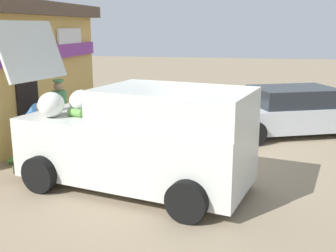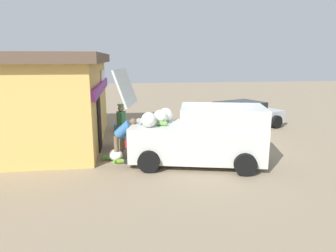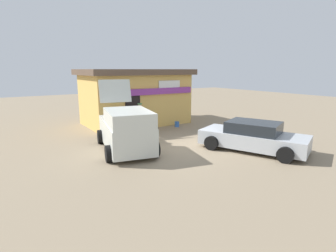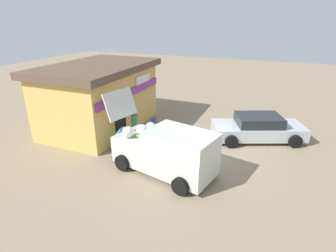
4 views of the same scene
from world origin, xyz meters
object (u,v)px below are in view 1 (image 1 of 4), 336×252
at_px(unloaded_banana_pile, 24,159).
at_px(paint_bucket, 93,118).
at_px(delivery_van, 140,137).
at_px(parked_sedan, 292,112).
at_px(vendor_standing, 60,110).
at_px(customer_bending, 34,126).

distance_m(unloaded_banana_pile, paint_bucket, 4.03).
bearing_deg(unloaded_banana_pile, delivery_van, -102.86).
height_order(parked_sedan, vendor_standing, vendor_standing).
xyz_separation_m(parked_sedan, paint_bucket, (0.06, 5.77, -0.44)).
relative_size(delivery_van, paint_bucket, 14.77).
bearing_deg(paint_bucket, parked_sedan, -90.60).
bearing_deg(delivery_van, customer_bending, 76.44).
height_order(unloaded_banana_pile, paint_bucket, unloaded_banana_pile).
xyz_separation_m(customer_bending, paint_bucket, (4.07, 0.37, -0.72)).
bearing_deg(paint_bucket, customer_bending, -174.83).
bearing_deg(vendor_standing, delivery_van, -128.54).
xyz_separation_m(delivery_van, vendor_standing, (1.98, 2.49, 0.01)).
height_order(delivery_van, paint_bucket, delivery_van).
xyz_separation_m(delivery_van, unloaded_banana_pile, (0.62, 2.70, -0.77)).
distance_m(delivery_van, customer_bending, 2.46).
distance_m(vendor_standing, paint_bucket, 2.79).
distance_m(parked_sedan, vendor_standing, 6.10).
xyz_separation_m(parked_sedan, unloaded_banana_pile, (-3.97, 5.71, -0.43)).
height_order(delivery_van, unloaded_banana_pile, delivery_van).
bearing_deg(vendor_standing, customer_bending, -175.98).
height_order(vendor_standing, paint_bucket, vendor_standing).
height_order(parked_sedan, unloaded_banana_pile, parked_sedan).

